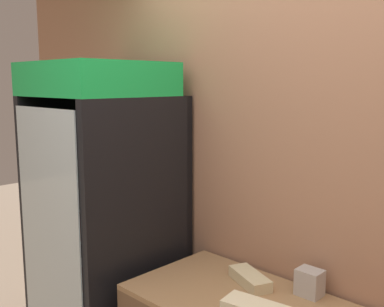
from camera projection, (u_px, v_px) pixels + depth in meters
name	position (u px, v px, depth m)	size (l,w,h in m)	color
wall_back	(334.00, 190.00, 2.00)	(5.20, 0.09, 2.70)	#AD7A5B
beverage_cooler	(113.00, 217.00, 2.61)	(0.69, 0.71, 1.93)	black
sandwich_flat_left	(250.00, 279.00, 2.12)	(0.27, 0.19, 0.05)	beige
napkin_dispenser	(310.00, 282.00, 2.00)	(0.11, 0.09, 0.12)	#B7B2AD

